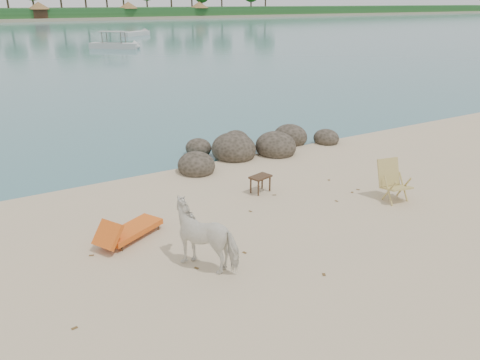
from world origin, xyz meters
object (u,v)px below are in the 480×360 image
object	(u,v)px
side_table	(260,185)
lounge_chair	(132,228)
boulders	(253,148)
cow	(207,236)
deck_chair	(397,183)

from	to	relation	value
side_table	lounge_chair	size ratio (longest dim) A/B	0.33
boulders	side_table	bearing A→B (deg)	-119.18
side_table	lounge_chair	bearing A→B (deg)	175.77
cow	side_table	size ratio (longest dim) A/B	2.64
cow	side_table	xyz separation A→B (m)	(2.87, 2.53, -0.41)
cow	lounge_chair	xyz separation A→B (m)	(-0.91, 1.80, -0.38)
deck_chair	lounge_chair	bearing A→B (deg)	178.43
cow	deck_chair	world-z (taller)	cow
boulders	lounge_chair	world-z (taller)	boulders
boulders	deck_chair	distance (m)	5.38
deck_chair	cow	bearing A→B (deg)	-165.43
cow	boulders	bearing A→B (deg)	-163.33
side_table	boulders	bearing A→B (deg)	45.62
side_table	deck_chair	size ratio (longest dim) A/B	0.55
lounge_chair	deck_chair	distance (m)	6.63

